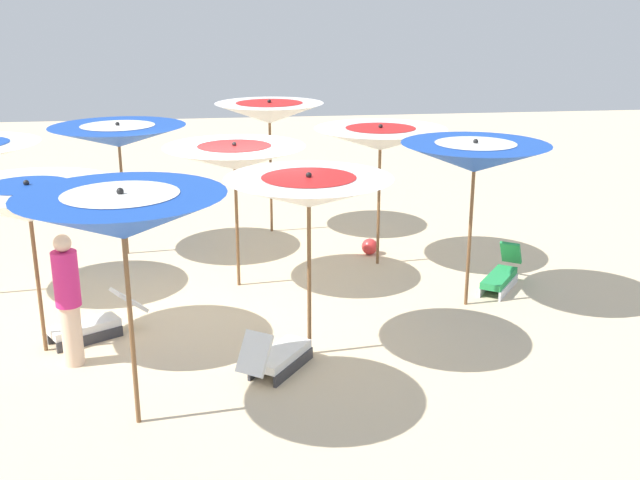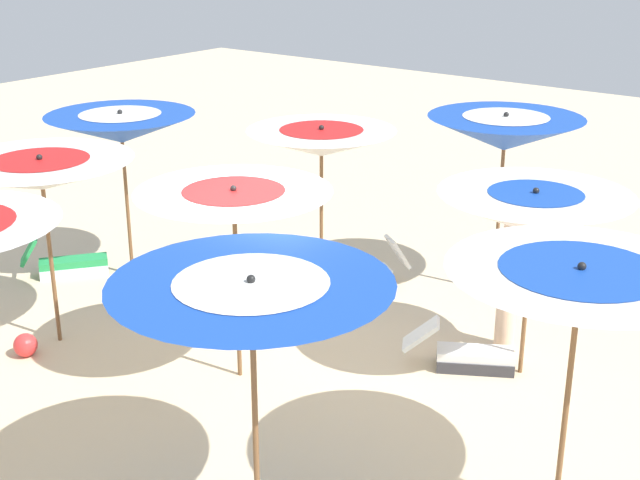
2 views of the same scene
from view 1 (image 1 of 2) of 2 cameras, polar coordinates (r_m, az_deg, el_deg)
name	(u,v)px [view 1 (image 1 of 2)]	position (r m, az deg, el deg)	size (l,w,h in m)	color
ground	(227,296)	(11.45, -7.05, -4.21)	(36.89, 36.89, 0.04)	beige
beach_umbrella_1	(29,203)	(9.60, -21.12, 2.63)	(2.08, 2.08, 2.20)	brown
beach_umbrella_2	(122,216)	(7.47, -14.70, 1.78)	(2.03, 2.03, 2.51)	brown
beach_umbrella_3	(118,136)	(13.14, -14.96, 7.60)	(2.25, 2.25, 2.30)	brown
beach_umbrella_4	(235,157)	(11.26, -6.45, 6.21)	(2.10, 2.10, 2.24)	brown
beach_umbrella_5	(309,192)	(8.82, -0.85, 3.66)	(1.98, 1.98, 2.31)	brown
beach_umbrella_6	(269,113)	(14.04, -3.83, 9.56)	(1.99, 1.99, 2.50)	brown
beach_umbrella_7	(380,139)	(12.21, 4.57, 7.62)	(2.13, 2.13, 2.34)	brown
beach_umbrella_8	(475,157)	(10.60, 11.59, 6.13)	(2.04, 2.04, 2.42)	brown
lounger_0	(93,323)	(10.30, -16.74, -6.03)	(0.94, 1.27, 0.58)	#333338
lounger_1	(277,356)	(9.00, -3.29, -8.73)	(1.16, 0.98, 0.67)	#333338
lounger_2	(501,276)	(11.88, 13.47, -2.63)	(1.16, 0.98, 0.62)	silver
beachgoer_0	(68,298)	(9.41, -18.46, -4.19)	(0.30, 0.30, 1.64)	beige
beach_ball	(370,246)	(13.15, 3.76, -0.49)	(0.28, 0.28, 0.28)	red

